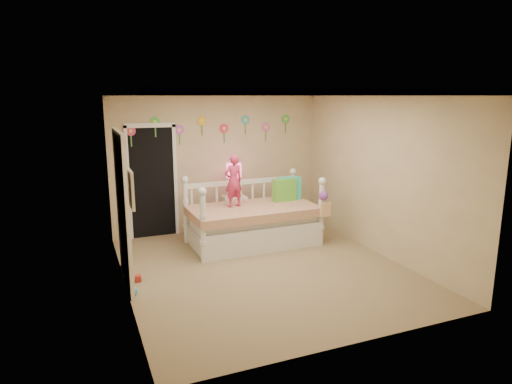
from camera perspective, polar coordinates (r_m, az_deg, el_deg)
name	(u,v)px	position (r m, az deg, el deg)	size (l,w,h in m)	color
floor	(265,269)	(6.78, 1.15, -9.78)	(4.00, 4.50, 0.01)	#7F684C
ceiling	(266,91)	(6.29, 1.25, 12.76)	(4.00, 4.50, 0.01)	white
back_wall	(218,162)	(8.49, -4.84, 3.78)	(4.00, 0.01, 2.60)	tan
left_wall	(121,195)	(5.93, -16.86, -0.39)	(0.01, 4.50, 2.60)	tan
right_wall	(380,175)	(7.42, 15.53, 2.15)	(0.01, 4.50, 2.60)	tan
crown_molding	(266,93)	(6.29, 1.25, 12.49)	(4.00, 4.50, 0.06)	white
daybed	(253,210)	(7.71, -0.40, -2.34)	(2.23, 1.20, 1.21)	white
pillow_turquoise	(289,188)	(8.19, 4.28, 0.48)	(0.41, 0.14, 0.41)	#28CAA7
pillow_lime	(284,190)	(8.07, 3.64, 0.27)	(0.42, 0.16, 0.40)	#5FBA38
child	(234,181)	(7.58, -2.89, 1.42)	(0.33, 0.21, 0.90)	#CF2F5C
nightstand	(234,215)	(8.39, -2.78, -2.89)	(0.43, 0.32, 0.71)	white
table_lamp	(234,175)	(8.23, -2.83, 2.23)	(0.28, 0.28, 0.61)	#DB1D62
closet_doorway	(152,181)	(8.24, -13.09, 1.38)	(0.90, 0.04, 2.07)	black
flower_decals	(213,129)	(8.39, -5.49, 8.06)	(3.40, 0.02, 0.50)	#B2668C
mirror_closet	(123,209)	(6.28, -16.63, -2.04)	(0.07, 1.30, 2.10)	white
wall_picture	(131,189)	(5.00, -15.68, 0.34)	(0.05, 0.34, 0.42)	white
hanging_bag	(324,205)	(7.63, 8.65, -1.61)	(0.20, 0.16, 0.36)	beige
toy_scatter	(155,272)	(6.70, -12.81, -9.89)	(0.80, 1.30, 0.11)	#996666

